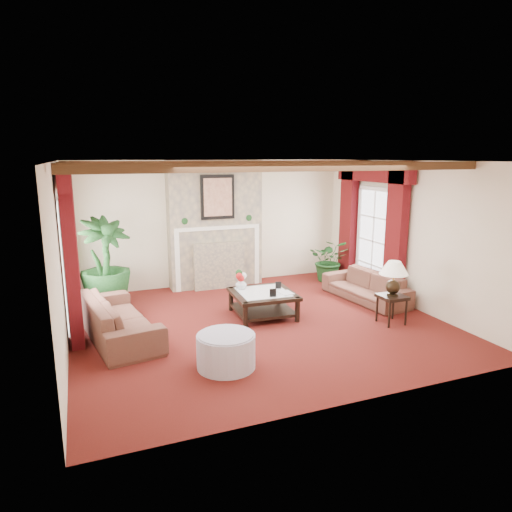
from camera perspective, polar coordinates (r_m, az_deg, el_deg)
name	(u,v)px	position (r m, az deg, el deg)	size (l,w,h in m)	color
floor	(259,324)	(7.81, 0.40, -8.45)	(6.00, 6.00, 0.00)	#400E0B
ceiling	(259,161)	(7.30, 0.44, 11.78)	(6.00, 6.00, 0.00)	white
back_wall	(213,223)	(10.01, -5.46, 4.11)	(6.00, 0.02, 2.70)	beige
left_wall	(60,260)	(6.93, -23.28, -0.51)	(0.02, 5.50, 2.70)	beige
right_wall	(408,234)	(8.98, 18.52, 2.58)	(0.02, 5.50, 2.70)	beige
ceiling_beams	(259,165)	(7.30, 0.44, 11.31)	(6.00, 3.00, 0.12)	#382012
fireplace	(214,160)	(9.71, -5.29, 11.86)	(2.00, 0.52, 2.70)	tan
french_door_left	(59,198)	(7.81, -23.37, 6.63)	(0.10, 1.10, 2.16)	white
french_door_right	(377,189)	(9.65, 14.89, 8.12)	(0.10, 1.10, 2.16)	white
curtains_left	(65,171)	(7.78, -22.82, 9.77)	(0.20, 2.40, 2.55)	#480B09
curtains_right	(374,168)	(9.57, 14.48, 10.63)	(0.20, 2.40, 2.55)	#480B09
sofa_left	(118,311)	(7.43, -16.89, -6.63)	(0.97, 2.25, 0.85)	#3B101C
sofa_right	(366,282)	(9.20, 13.56, -3.16)	(0.76, 1.93, 0.73)	#3B101C
potted_palm	(106,282)	(8.99, -18.22, -3.11)	(1.59, 1.94, 0.95)	black
small_plant	(329,265)	(10.44, 9.17, -1.08)	(1.26, 1.29, 0.76)	black
coffee_table	(263,304)	(8.11, 0.88, -6.03)	(1.06, 1.06, 0.43)	black
side_table	(391,309)	(8.08, 16.57, -6.40)	(0.42, 0.42, 0.49)	black
ottoman	(226,351)	(6.23, -3.76, -11.78)	(0.79, 0.79, 0.46)	#A19DB2
table_lamp	(393,278)	(7.92, 16.81, -2.63)	(0.48, 0.48, 0.60)	black
flower_vase	(241,284)	(8.21, -1.89, -3.49)	(0.20, 0.21, 0.20)	silver
book	(281,286)	(7.90, 3.11, -3.82)	(0.21, 0.03, 0.28)	black
photo_frame_a	(273,293)	(7.74, 2.13, -4.66)	(0.11, 0.02, 0.15)	black
photo_frame_b	(278,285)	(8.22, 2.80, -3.69)	(0.10, 0.02, 0.14)	black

